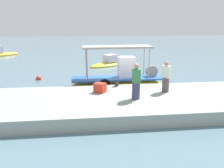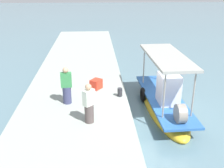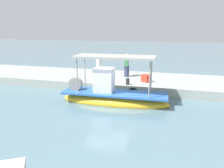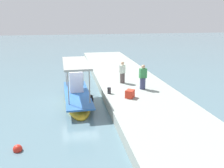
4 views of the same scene
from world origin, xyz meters
The scene contains 7 objects.
ground_plane centered at (0.00, 0.00, 0.00)m, with size 120.00×120.00×0.00m, color slate.
dock_quay centered at (0.00, -4.23, 0.31)m, with size 36.00×5.13×0.61m, color #99A39A.
main_fishing_boat centered at (-0.36, 0.12, 0.48)m, with size 6.36×1.87×3.12m.
fisherman_near_bollard centered at (-0.19, -4.53, 1.41)m, with size 0.43×0.53×1.76m.
fisherman_by_crate centered at (1.68, -3.48, 1.37)m, with size 0.52×0.52×1.67m.
mooring_bollard centered at (-0.79, -2.00, 0.83)m, with size 0.24×0.24×0.43m, color #2D2D33.
cargo_crate centered at (-1.85, -3.16, 0.87)m, with size 0.58×0.46×0.51m, color red.
Camera 3 is at (-3.70, 12.32, 4.30)m, focal length 36.39 mm.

